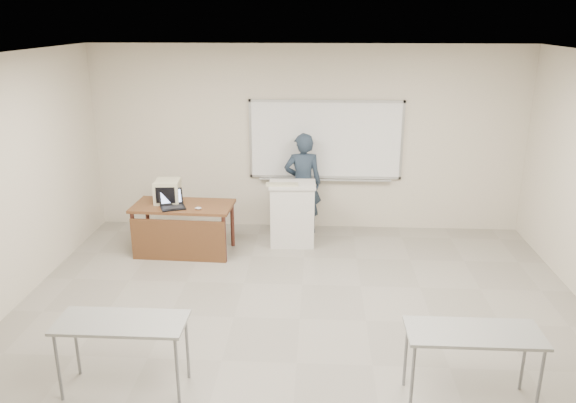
# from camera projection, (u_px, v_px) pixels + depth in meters

# --- Properties ---
(floor) EXTENTS (7.00, 8.00, 0.01)m
(floor) POSITION_uv_depth(u_px,v_px,m) (297.00, 363.00, 5.77)
(floor) COLOR gray
(floor) RESTS_ON ground
(whiteboard) EXTENTS (2.48, 0.10, 1.31)m
(whiteboard) POSITION_uv_depth(u_px,v_px,m) (326.00, 141.00, 9.05)
(whiteboard) COLOR white
(whiteboard) RESTS_ON floor
(student_desks) EXTENTS (4.40, 2.20, 0.73)m
(student_desks) POSITION_uv_depth(u_px,v_px,m) (290.00, 391.00, 4.28)
(student_desks) COLOR gray
(student_desks) RESTS_ON floor
(instructor_desk) EXTENTS (1.46, 0.73, 0.75)m
(instructor_desk) POSITION_uv_depth(u_px,v_px,m) (182.00, 220.00, 8.23)
(instructor_desk) COLOR brown
(instructor_desk) RESTS_ON floor
(podium) EXTENTS (0.70, 0.51, 0.98)m
(podium) POSITION_uv_depth(u_px,v_px,m) (292.00, 214.00, 8.66)
(podium) COLOR silver
(podium) RESTS_ON floor
(crt_monitor) EXTENTS (0.37, 0.42, 0.35)m
(crt_monitor) POSITION_uv_depth(u_px,v_px,m) (168.00, 191.00, 8.36)
(crt_monitor) COLOR #B9B495
(crt_monitor) RESTS_ON instructor_desk
(laptop) EXTENTS (0.34, 0.32, 0.25)m
(laptop) POSITION_uv_depth(u_px,v_px,m) (174.00, 203.00, 8.15)
(laptop) COLOR black
(laptop) RESTS_ON instructor_desk
(mouse) EXTENTS (0.11, 0.10, 0.04)m
(mouse) POSITION_uv_depth(u_px,v_px,m) (198.00, 208.00, 8.07)
(mouse) COLOR #B5B6BE
(mouse) RESTS_ON instructor_desk
(keyboard) EXTENTS (0.49, 0.19, 0.03)m
(keyboard) POSITION_uv_depth(u_px,v_px,m) (282.00, 185.00, 8.40)
(keyboard) COLOR #B9B495
(keyboard) RESTS_ON podium
(presenter) EXTENTS (0.64, 0.45, 1.66)m
(presenter) POSITION_uv_depth(u_px,v_px,m) (303.00, 184.00, 9.05)
(presenter) COLOR black
(presenter) RESTS_ON floor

